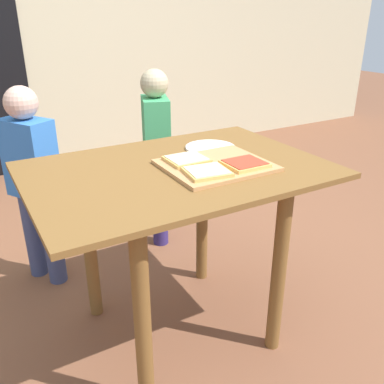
{
  "coord_description": "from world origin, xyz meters",
  "views": [
    {
      "loc": [
        -0.68,
        -1.29,
        1.3
      ],
      "look_at": [
        0.06,
        0.0,
        0.65
      ],
      "focal_mm": 38.78,
      "sensor_mm": 36.0,
      "label": 1
    }
  ],
  "objects_px": {
    "cutting_board": "(216,165)",
    "plate_white_right": "(210,148)",
    "child_right": "(157,149)",
    "pizza_slice_near_left": "(207,172)",
    "pizza_slice_far_left": "(187,159)",
    "pizza_slice_near_right": "(245,164)",
    "child_left": "(33,178)",
    "dining_table": "(178,202)"
  },
  "relations": [
    {
      "from": "pizza_slice_near_right",
      "to": "plate_white_right",
      "type": "height_order",
      "value": "pizza_slice_near_right"
    },
    {
      "from": "pizza_slice_near_left",
      "to": "child_right",
      "type": "distance_m",
      "value": 0.97
    },
    {
      "from": "pizza_slice_near_right",
      "to": "pizza_slice_near_left",
      "type": "bearing_deg",
      "value": -179.46
    },
    {
      "from": "dining_table",
      "to": "cutting_board",
      "type": "bearing_deg",
      "value": -28.32
    },
    {
      "from": "pizza_slice_near_left",
      "to": "pizza_slice_far_left",
      "type": "height_order",
      "value": "same"
    },
    {
      "from": "cutting_board",
      "to": "plate_white_right",
      "type": "xyz_separation_m",
      "value": [
        0.1,
        0.2,
        -0.0
      ]
    },
    {
      "from": "plate_white_right",
      "to": "child_left",
      "type": "height_order",
      "value": "child_left"
    },
    {
      "from": "child_right",
      "to": "cutting_board",
      "type": "bearing_deg",
      "value": -100.09
    },
    {
      "from": "child_right",
      "to": "pizza_slice_near_left",
      "type": "bearing_deg",
      "value": -104.36
    },
    {
      "from": "cutting_board",
      "to": "plate_white_right",
      "type": "relative_size",
      "value": 1.81
    },
    {
      "from": "pizza_slice_near_right",
      "to": "plate_white_right",
      "type": "xyz_separation_m",
      "value": [
        0.02,
        0.27,
        -0.02
      ]
    },
    {
      "from": "pizza_slice_near_left",
      "to": "pizza_slice_far_left",
      "type": "distance_m",
      "value": 0.15
    },
    {
      "from": "pizza_slice_near_left",
      "to": "child_left",
      "type": "distance_m",
      "value": 0.98
    },
    {
      "from": "plate_white_right",
      "to": "child_left",
      "type": "xyz_separation_m",
      "value": [
        -0.65,
        0.56,
        -0.2
      ]
    },
    {
      "from": "pizza_slice_near_right",
      "to": "child_right",
      "type": "xyz_separation_m",
      "value": [
        0.07,
        0.92,
        -0.21
      ]
    },
    {
      "from": "pizza_slice_far_left",
      "to": "child_right",
      "type": "bearing_deg",
      "value": 73.18
    },
    {
      "from": "plate_white_right",
      "to": "child_right",
      "type": "height_order",
      "value": "child_right"
    },
    {
      "from": "dining_table",
      "to": "cutting_board",
      "type": "relative_size",
      "value": 2.88
    },
    {
      "from": "pizza_slice_near_right",
      "to": "pizza_slice_near_left",
      "type": "xyz_separation_m",
      "value": [
        -0.17,
        -0.0,
        0.0
      ]
    },
    {
      "from": "pizza_slice_far_left",
      "to": "plate_white_right",
      "type": "xyz_separation_m",
      "value": [
        0.18,
        0.12,
        -0.02
      ]
    },
    {
      "from": "child_left",
      "to": "child_right",
      "type": "relative_size",
      "value": 0.98
    },
    {
      "from": "pizza_slice_near_left",
      "to": "pizza_slice_far_left",
      "type": "xyz_separation_m",
      "value": [
        0.0,
        0.15,
        0.0
      ]
    },
    {
      "from": "cutting_board",
      "to": "child_left",
      "type": "distance_m",
      "value": 0.96
    },
    {
      "from": "cutting_board",
      "to": "pizza_slice_near_right",
      "type": "distance_m",
      "value": 0.11
    },
    {
      "from": "child_right",
      "to": "dining_table",
      "type": "bearing_deg",
      "value": -109.66
    },
    {
      "from": "dining_table",
      "to": "pizza_slice_near_right",
      "type": "xyz_separation_m",
      "value": [
        0.21,
        -0.14,
        0.17
      ]
    },
    {
      "from": "pizza_slice_far_left",
      "to": "plate_white_right",
      "type": "height_order",
      "value": "pizza_slice_far_left"
    },
    {
      "from": "plate_white_right",
      "to": "cutting_board",
      "type": "bearing_deg",
      "value": -117.01
    },
    {
      "from": "cutting_board",
      "to": "pizza_slice_near_right",
      "type": "relative_size",
      "value": 2.57
    },
    {
      "from": "cutting_board",
      "to": "pizza_slice_far_left",
      "type": "height_order",
      "value": "pizza_slice_far_left"
    },
    {
      "from": "dining_table",
      "to": "pizza_slice_far_left",
      "type": "relative_size",
      "value": 7.4
    },
    {
      "from": "cutting_board",
      "to": "child_right",
      "type": "bearing_deg",
      "value": 79.91
    },
    {
      "from": "pizza_slice_near_left",
      "to": "child_right",
      "type": "height_order",
      "value": "child_right"
    },
    {
      "from": "cutting_board",
      "to": "pizza_slice_near_right",
      "type": "bearing_deg",
      "value": -40.98
    },
    {
      "from": "dining_table",
      "to": "plate_white_right",
      "type": "distance_m",
      "value": 0.3
    },
    {
      "from": "cutting_board",
      "to": "child_left",
      "type": "relative_size",
      "value": 0.38
    },
    {
      "from": "cutting_board",
      "to": "pizza_slice_near_right",
      "type": "height_order",
      "value": "pizza_slice_near_right"
    },
    {
      "from": "dining_table",
      "to": "pizza_slice_far_left",
      "type": "xyz_separation_m",
      "value": [
        0.05,
        0.01,
        0.17
      ]
    },
    {
      "from": "pizza_slice_near_right",
      "to": "pizza_slice_far_left",
      "type": "height_order",
      "value": "same"
    },
    {
      "from": "pizza_slice_near_right",
      "to": "pizza_slice_near_left",
      "type": "height_order",
      "value": "same"
    },
    {
      "from": "plate_white_right",
      "to": "pizza_slice_near_left",
      "type": "bearing_deg",
      "value": -124.38
    },
    {
      "from": "child_left",
      "to": "plate_white_right",
      "type": "bearing_deg",
      "value": -40.91
    }
  ]
}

